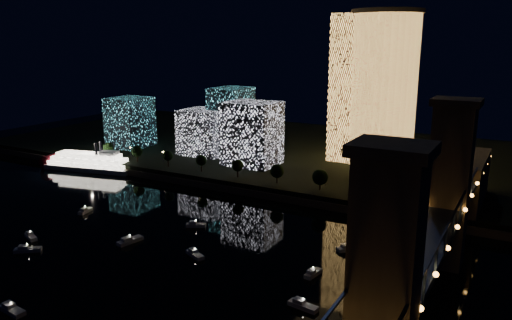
% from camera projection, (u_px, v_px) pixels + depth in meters
% --- Properties ---
extents(ground, '(520.00, 520.00, 0.00)m').
position_uv_depth(ground, '(166.00, 283.00, 138.78)').
color(ground, black).
rests_on(ground, ground).
extents(far_bank, '(420.00, 160.00, 5.00)m').
position_uv_depth(far_bank, '(352.00, 158.00, 273.84)').
color(far_bank, black).
rests_on(far_bank, ground).
extents(seawall, '(420.00, 6.00, 3.00)m').
position_uv_depth(seawall, '(292.00, 198.00, 207.95)').
color(seawall, '#6B5E4C').
rests_on(seawall, ground).
extents(tower_cylindrical, '(34.00, 34.00, 74.82)m').
position_uv_depth(tower_cylindrical, '(383.00, 89.00, 243.52)').
color(tower_cylindrical, '#E7A149').
rests_on(tower_cylindrical, far_bank).
extents(tower_rectangular, '(23.03, 23.03, 73.26)m').
position_uv_depth(tower_rectangular, '(358.00, 89.00, 252.61)').
color(tower_rectangular, '#E7A149').
rests_on(tower_rectangular, far_bank).
extents(midrise_blocks, '(105.93, 41.35, 35.46)m').
position_uv_depth(midrise_blocks, '(206.00, 127.00, 268.59)').
color(midrise_blocks, white).
rests_on(midrise_blocks, far_bank).
extents(truss_bridge, '(13.00, 266.00, 50.00)m').
position_uv_depth(truss_bridge, '(411.00, 277.00, 107.24)').
color(truss_bridge, '#162549').
rests_on(truss_bridge, ground).
extents(riverboat, '(52.87, 21.18, 15.62)m').
position_uv_depth(riverboat, '(86.00, 162.00, 257.97)').
color(riverboat, silver).
rests_on(riverboat, ground).
extents(motorboats, '(129.73, 82.73, 2.78)m').
position_uv_depth(motorboats, '(184.00, 269.00, 145.53)').
color(motorboats, silver).
rests_on(motorboats, ground).
extents(esplanade_trees, '(165.80, 6.77, 8.88)m').
position_uv_depth(esplanade_trees, '(262.00, 169.00, 219.13)').
color(esplanade_trees, black).
rests_on(esplanade_trees, far_bank).
extents(street_lamps, '(132.70, 0.70, 5.65)m').
position_uv_depth(street_lamps, '(237.00, 165.00, 232.49)').
color(street_lamps, black).
rests_on(street_lamps, far_bank).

